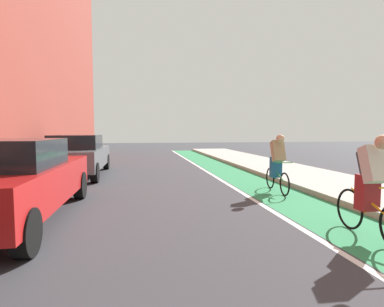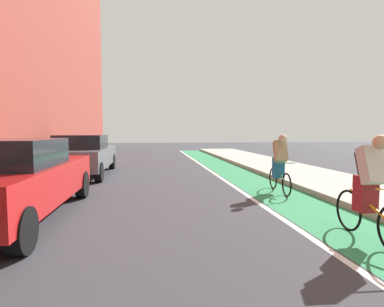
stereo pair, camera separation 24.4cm
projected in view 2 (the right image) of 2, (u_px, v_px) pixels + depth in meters
ground_plane at (163, 198)px, 7.70m from camera, size 71.97×71.97×0.00m
bike_lane_paint at (254, 182)px, 10.09m from camera, size 1.60×32.71×0.00m
lane_divider_stripe at (228, 182)px, 9.97m from camera, size 0.12×32.71×0.00m
sidewalk_right at (319, 178)px, 10.38m from camera, size 2.93×32.71×0.14m
parked_sedan_red at (14, 179)px, 5.72m from camera, size 1.87×4.71×1.53m
parked_sedan_gray at (83, 155)px, 11.58m from camera, size 1.92×4.71×1.53m
cyclist_mid at (370, 186)px, 4.61m from camera, size 0.48×1.74×1.63m
cyclist_trailing at (280, 163)px, 8.31m from camera, size 0.48×1.66×1.59m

